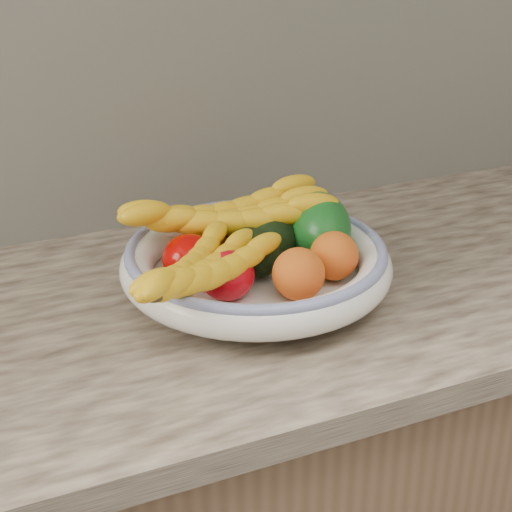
% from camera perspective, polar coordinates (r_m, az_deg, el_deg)
% --- Properties ---
extents(kitchen_counter, '(2.44, 0.66, 1.40)m').
position_cam_1_polar(kitchen_counter, '(1.42, -0.43, -18.01)').
color(kitchen_counter, brown).
rests_on(kitchen_counter, ground).
extents(fruit_bowl, '(0.39, 0.39, 0.08)m').
position_cam_1_polar(fruit_bowl, '(1.13, 0.00, -0.53)').
color(fruit_bowl, white).
rests_on(fruit_bowl, kitchen_counter).
extents(clementine_back_left, '(0.05, 0.05, 0.05)m').
position_cam_1_polar(clementine_back_left, '(1.19, -3.06, 1.11)').
color(clementine_back_left, '#FF5005').
rests_on(clementine_back_left, fruit_bowl).
extents(clementine_back_right, '(0.07, 0.07, 0.05)m').
position_cam_1_polar(clementine_back_right, '(1.23, -0.66, 2.00)').
color(clementine_back_right, orange).
rests_on(clementine_back_right, fruit_bowl).
extents(clementine_back_mid, '(0.05, 0.05, 0.04)m').
position_cam_1_polar(clementine_back_mid, '(1.20, -1.24, 1.37)').
color(clementine_back_mid, '#F05F05').
rests_on(clementine_back_mid, fruit_bowl).
extents(tomato_left, '(0.08, 0.08, 0.07)m').
position_cam_1_polar(tomato_left, '(1.11, -4.84, -0.19)').
color(tomato_left, '#AC0200').
rests_on(tomato_left, fruit_bowl).
extents(tomato_near_left, '(0.08, 0.08, 0.07)m').
position_cam_1_polar(tomato_near_left, '(1.06, -2.16, -1.40)').
color(tomato_near_left, '#C00511').
rests_on(tomato_near_left, fruit_bowl).
extents(avocado_center, '(0.09, 0.11, 0.07)m').
position_cam_1_polar(avocado_center, '(1.12, -0.16, 0.31)').
color(avocado_center, black).
rests_on(avocado_center, fruit_bowl).
extents(avocado_right, '(0.12, 0.12, 0.07)m').
position_cam_1_polar(avocado_right, '(1.16, 1.32, 1.20)').
color(avocado_right, black).
rests_on(avocado_right, fruit_bowl).
extents(green_mango, '(0.15, 0.16, 0.13)m').
position_cam_1_polar(green_mango, '(1.18, 4.54, 2.15)').
color(green_mango, '#0F5015').
rests_on(green_mango, fruit_bowl).
extents(peach_front, '(0.08, 0.08, 0.07)m').
position_cam_1_polar(peach_front, '(1.06, 3.11, -1.31)').
color(peach_front, orange).
rests_on(peach_front, fruit_bowl).
extents(peach_right, '(0.09, 0.09, 0.07)m').
position_cam_1_polar(peach_right, '(1.11, 5.69, 0.02)').
color(peach_right, orange).
rests_on(peach_right, fruit_bowl).
extents(banana_bunch_back, '(0.35, 0.16, 0.10)m').
position_cam_1_polar(banana_bunch_back, '(1.17, -2.15, 2.56)').
color(banana_bunch_back, yellow).
rests_on(banana_bunch_back, fruit_bowl).
extents(banana_bunch_front, '(0.29, 0.26, 0.08)m').
position_cam_1_polar(banana_bunch_front, '(1.02, -4.05, -1.38)').
color(banana_bunch_front, yellow).
rests_on(banana_bunch_front, fruit_bowl).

